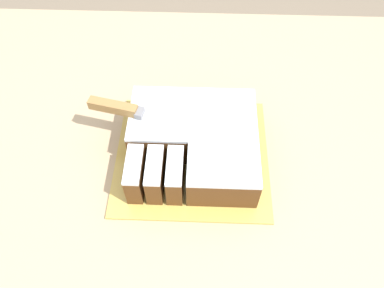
% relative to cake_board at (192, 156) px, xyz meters
% --- Properties ---
extents(ground_plane, '(8.00, 8.00, 0.00)m').
position_rel_cake_board_xyz_m(ground_plane, '(0.06, -0.01, -0.93)').
color(ground_plane, '#7F705B').
extents(countertop, '(1.40, 1.10, 0.93)m').
position_rel_cake_board_xyz_m(countertop, '(0.06, -0.01, -0.47)').
color(countertop, tan).
rests_on(countertop, ground_plane).
extents(cake_board, '(0.35, 0.32, 0.01)m').
position_rel_cake_board_xyz_m(cake_board, '(0.00, 0.00, 0.00)').
color(cake_board, gold).
rests_on(cake_board, countertop).
extents(cake, '(0.28, 0.26, 0.09)m').
position_rel_cake_board_xyz_m(cake, '(0.00, 0.00, 0.05)').
color(cake, brown).
rests_on(cake, cake_board).
extents(knife, '(0.34, 0.10, 0.02)m').
position_rel_cake_board_xyz_m(knife, '(-0.13, 0.04, 0.10)').
color(knife, silver).
rests_on(knife, cake).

